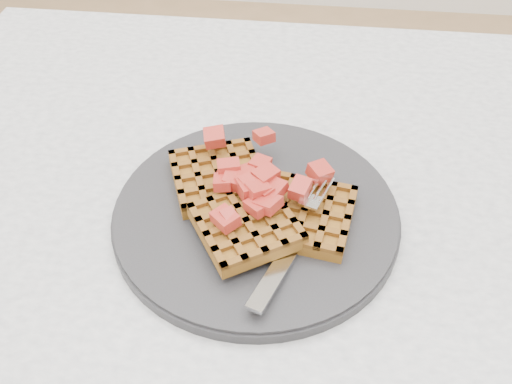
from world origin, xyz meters
TOP-DOWN VIEW (x-y plane):
  - table at (0.00, 0.00)m, footprint 1.20×0.80m
  - plate at (-0.14, -0.03)m, footprint 0.30×0.30m
  - waffles at (-0.14, -0.03)m, footprint 0.21×0.20m
  - strawberry_pile at (-0.14, -0.03)m, footprint 0.15×0.15m
  - fork at (-0.09, -0.07)m, footprint 0.08×0.18m

SIDE VIEW (x-z plane):
  - table at x=0.00m, z-range 0.26..1.01m
  - plate at x=-0.14m, z-range 0.75..0.77m
  - fork at x=-0.09m, z-range 0.77..0.78m
  - waffles at x=-0.14m, z-range 0.76..0.79m
  - strawberry_pile at x=-0.14m, z-range 0.79..0.82m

